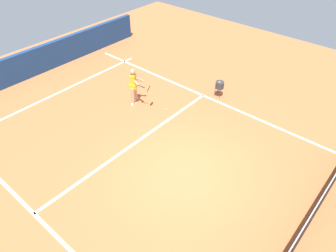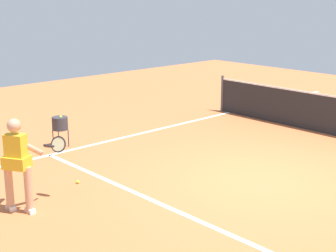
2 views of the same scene
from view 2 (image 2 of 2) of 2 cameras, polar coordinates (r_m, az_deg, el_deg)
ground_plane at (r=9.90m, az=10.43°, el=-5.87°), size 25.04×25.04×0.00m
service_line_marking at (r=8.35m, az=1.15°, el=-9.57°), size 8.10×0.10×0.01m
sideline_left_marking at (r=12.60m, az=-4.40°, el=-1.14°), size 0.10×17.26×0.01m
tennis_player at (r=8.43m, az=-16.41°, el=-3.80°), size 0.68×1.14×1.55m
tennis_ball_near at (r=9.66m, az=-10.07°, el=-6.17°), size 0.07×0.07×0.07m
ball_hopper at (r=11.86m, az=-12.00°, el=0.28°), size 0.36×0.36×0.74m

